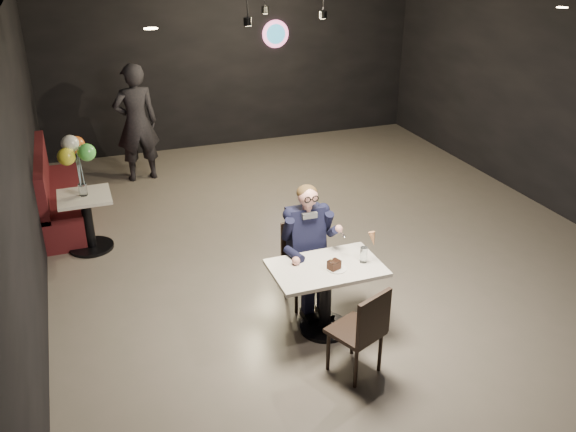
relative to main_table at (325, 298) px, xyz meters
name	(u,v)px	position (x,y,z in m)	size (l,w,h in m)	color
floor	(330,244)	(0.80, 1.69, -0.38)	(9.00, 9.00, 0.00)	slate
wall_sign	(275,34)	(1.60, 6.16, 1.62)	(0.50, 0.06, 0.50)	pink
main_table	(325,298)	(0.00, 0.00, 0.00)	(1.10, 0.70, 0.75)	white
chair_far	(306,265)	(0.00, 0.55, 0.09)	(0.42, 0.46, 0.92)	black
chair_near	(355,329)	(0.00, -0.69, 0.09)	(0.42, 0.46, 0.92)	black
seated_man	(306,244)	(0.00, 0.55, 0.34)	(0.60, 0.80, 1.44)	black
dessert_plate	(337,269)	(0.07, -0.09, 0.38)	(0.20, 0.20, 0.01)	white
cake_slice	(334,265)	(0.04, -0.09, 0.43)	(0.11, 0.09, 0.08)	black
mint_leaf	(335,261)	(0.06, -0.09, 0.47)	(0.06, 0.04, 0.01)	#378D2E
sundae_glass	(364,255)	(0.38, -0.05, 0.46)	(0.07, 0.07, 0.16)	silver
wafer_cone	(373,239)	(0.47, -0.06, 0.63)	(0.07, 0.07, 0.14)	tan
booth_bench	(60,187)	(-2.45, 3.66, 0.14)	(0.52, 2.08, 1.04)	#460F1C
side_table	(88,220)	(-2.15, 2.66, 0.03)	(0.64, 0.64, 0.80)	white
balloon_vase	(83,190)	(-2.15, 2.66, 0.45)	(0.10, 0.10, 0.16)	silver
balloon_bunch	(78,160)	(-2.15, 2.66, 0.85)	(0.39, 0.39, 0.65)	yellow
passerby	(136,123)	(-1.20, 4.90, 0.58)	(0.69, 0.46, 1.90)	black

